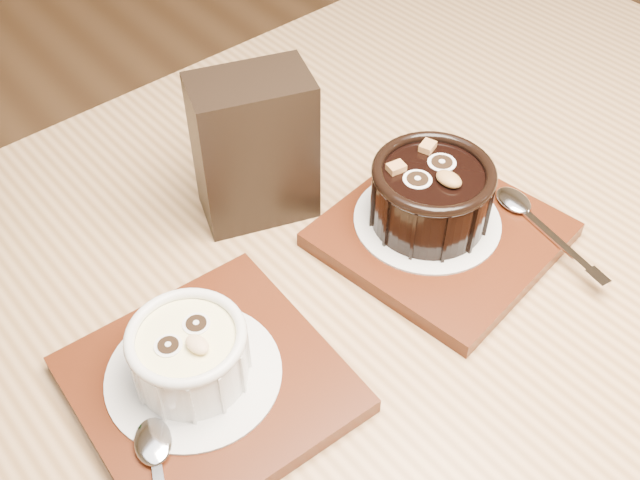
{
  "coord_description": "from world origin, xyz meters",
  "views": [
    {
      "loc": [
        -0.27,
        -0.07,
        1.23
      ],
      "look_at": [
        -0.03,
        0.24,
        0.81
      ],
      "focal_mm": 42.0,
      "sensor_mm": 36.0,
      "label": 1
    }
  ],
  "objects_px": {
    "table": "(372,374)",
    "ramekin_dark": "(431,192)",
    "condiment_stand": "(254,149)",
    "tray_right": "(441,235)",
    "tray_left": "(209,384)",
    "ramekin_white": "(189,352)"
  },
  "relations": [
    {
      "from": "tray_left",
      "to": "condiment_stand",
      "type": "distance_m",
      "value": 0.21
    },
    {
      "from": "table",
      "to": "ramekin_white",
      "type": "xyz_separation_m",
      "value": [
        -0.15,
        0.03,
        0.13
      ]
    },
    {
      "from": "tray_left",
      "to": "ramekin_dark",
      "type": "xyz_separation_m",
      "value": [
        0.24,
        0.02,
        0.04
      ]
    },
    {
      "from": "tray_right",
      "to": "ramekin_dark",
      "type": "bearing_deg",
      "value": 102.33
    },
    {
      "from": "table",
      "to": "condiment_stand",
      "type": "relative_size",
      "value": 8.8
    },
    {
      "from": "ramekin_white",
      "to": "tray_left",
      "type": "bearing_deg",
      "value": -65.54
    },
    {
      "from": "table",
      "to": "tray_left",
      "type": "height_order",
      "value": "tray_left"
    },
    {
      "from": "table",
      "to": "condiment_stand",
      "type": "height_order",
      "value": "condiment_stand"
    },
    {
      "from": "tray_right",
      "to": "condiment_stand",
      "type": "relative_size",
      "value": 1.29
    },
    {
      "from": "tray_right",
      "to": "tray_left",
      "type": "bearing_deg",
      "value": -179.02
    },
    {
      "from": "tray_right",
      "to": "ramekin_dark",
      "type": "height_order",
      "value": "ramekin_dark"
    },
    {
      "from": "table",
      "to": "ramekin_dark",
      "type": "height_order",
      "value": "ramekin_dark"
    },
    {
      "from": "ramekin_white",
      "to": "tray_right",
      "type": "distance_m",
      "value": 0.25
    },
    {
      "from": "tray_left",
      "to": "tray_right",
      "type": "xyz_separation_m",
      "value": [
        0.24,
        0.0,
        0.0
      ]
    },
    {
      "from": "ramekin_white",
      "to": "tray_right",
      "type": "height_order",
      "value": "ramekin_white"
    },
    {
      "from": "table",
      "to": "tray_right",
      "type": "xyz_separation_m",
      "value": [
        0.1,
        0.03,
        0.1
      ]
    },
    {
      "from": "tray_right",
      "to": "ramekin_white",
      "type": "bearing_deg",
      "value": 178.78
    },
    {
      "from": "ramekin_white",
      "to": "condiment_stand",
      "type": "bearing_deg",
      "value": 31.85
    },
    {
      "from": "table",
      "to": "tray_right",
      "type": "bearing_deg",
      "value": 14.95
    },
    {
      "from": "table",
      "to": "condiment_stand",
      "type": "bearing_deg",
      "value": 91.79
    },
    {
      "from": "ramekin_white",
      "to": "ramekin_dark",
      "type": "height_order",
      "value": "ramekin_dark"
    },
    {
      "from": "table",
      "to": "ramekin_dark",
      "type": "bearing_deg",
      "value": 23.72
    }
  ]
}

